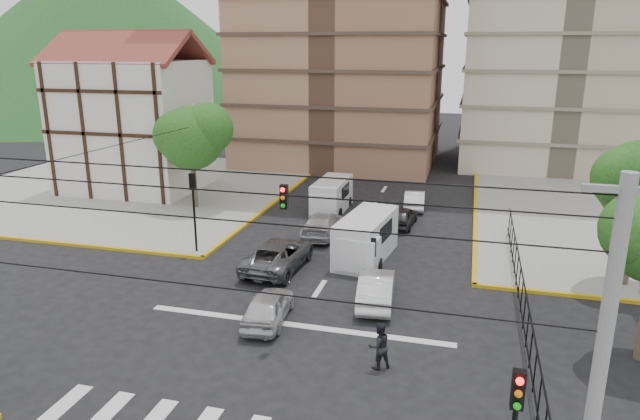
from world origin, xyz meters
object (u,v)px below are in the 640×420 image
(van_right_lane, at_px, (365,240))
(car_silver_front_left, at_px, (268,306))
(van_left_lane, at_px, (331,197))
(traffic_light_nw, at_px, (193,199))
(pedestrian_crosswalk, at_px, (379,346))
(car_white_front_right, at_px, (376,288))

(van_right_lane, distance_m, car_silver_front_left, 8.37)
(van_right_lane, height_order, van_left_lane, van_right_lane)
(van_right_lane, xyz_separation_m, van_left_lane, (-3.99, 8.53, -0.11))
(traffic_light_nw, bearing_deg, van_left_lane, 62.35)
(traffic_light_nw, distance_m, van_right_lane, 9.49)
(traffic_light_nw, bearing_deg, pedestrian_crosswalk, -37.47)
(van_right_lane, height_order, car_white_front_right, van_right_lane)
(van_right_lane, relative_size, pedestrian_crosswalk, 3.18)
(car_silver_front_left, relative_size, pedestrian_crosswalk, 2.25)
(van_right_lane, xyz_separation_m, pedestrian_crosswalk, (2.43, -10.31, -0.29))
(van_right_lane, xyz_separation_m, car_white_front_right, (1.46, -5.02, -0.46))
(van_right_lane, relative_size, car_silver_front_left, 1.41)
(van_left_lane, bearing_deg, pedestrian_crosswalk, -70.09)
(traffic_light_nw, bearing_deg, van_right_lane, 8.65)
(van_right_lane, bearing_deg, traffic_light_nw, -163.67)
(car_white_front_right, bearing_deg, car_silver_front_left, 30.00)
(van_left_lane, xyz_separation_m, car_white_front_right, (5.44, -13.54, -0.35))
(van_left_lane, xyz_separation_m, pedestrian_crosswalk, (6.42, -18.83, -0.18))
(van_left_lane, height_order, pedestrian_crosswalk, van_left_lane)
(van_right_lane, distance_m, car_white_front_right, 5.24)
(traffic_light_nw, height_order, car_silver_front_left, traffic_light_nw)
(van_left_lane, xyz_separation_m, car_silver_front_left, (1.39, -16.47, -0.39))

